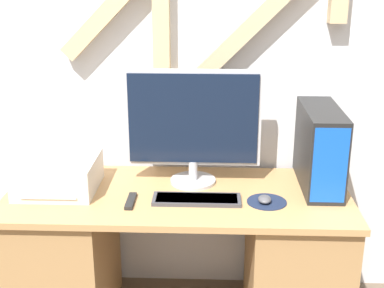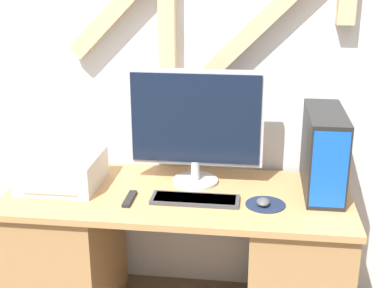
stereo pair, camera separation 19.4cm
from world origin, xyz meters
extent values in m
cube|color=silver|center=(0.00, 0.72, 1.35)|extent=(6.40, 0.05, 2.70)
cube|color=tan|center=(-0.09, 0.66, 1.51)|extent=(0.08, 0.08, 1.36)
cube|color=tan|center=(0.34, 0.66, 1.45)|extent=(0.76, 0.08, 0.76)
cube|color=tan|center=(0.00, 0.33, 0.69)|extent=(1.61, 0.67, 0.03)
cube|color=#A4794B|center=(-0.57, 0.33, 0.34)|extent=(0.45, 0.62, 0.68)
cube|color=#A4794B|center=(0.57, 0.33, 0.34)|extent=(0.45, 0.62, 0.68)
cylinder|color=#B7B7BC|center=(0.07, 0.47, 0.71)|extent=(0.22, 0.22, 0.02)
cylinder|color=#B7B7BC|center=(0.07, 0.47, 0.77)|extent=(0.04, 0.04, 0.09)
cube|color=#B7B7BC|center=(0.07, 0.47, 1.03)|extent=(0.64, 0.03, 0.46)
cube|color=black|center=(0.07, 0.46, 1.03)|extent=(0.61, 0.01, 0.43)
cube|color=#3D3D42|center=(0.09, 0.25, 0.71)|extent=(0.40, 0.13, 0.02)
cube|color=#5B5B60|center=(0.09, 0.25, 0.72)|extent=(0.37, 0.11, 0.01)
cylinder|color=#19233D|center=(0.41, 0.25, 0.71)|extent=(0.18, 0.18, 0.00)
ellipsoid|color=#4C4C51|center=(0.40, 0.24, 0.72)|extent=(0.06, 0.08, 0.03)
cube|color=black|center=(0.67, 0.46, 0.90)|extent=(0.17, 0.48, 0.38)
cube|color=blue|center=(0.67, 0.22, 0.90)|extent=(0.15, 0.01, 0.34)
cube|color=beige|center=(-0.57, 0.36, 0.78)|extent=(0.36, 0.34, 0.15)
cube|color=white|center=(-0.57, 0.25, 0.74)|extent=(0.25, 0.15, 0.01)
cube|color=black|center=(-0.20, 0.22, 0.71)|extent=(0.03, 0.16, 0.02)
camera|label=1|loc=(0.16, -1.95, 1.74)|focal=50.00mm
camera|label=2|loc=(0.35, -1.93, 1.74)|focal=50.00mm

